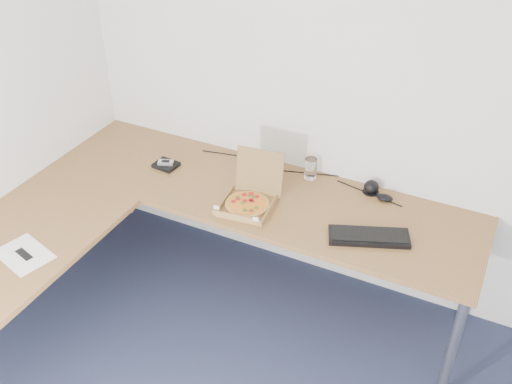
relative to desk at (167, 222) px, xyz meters
The scene contains 11 objects.
room_shell 1.39m from the desk, 49.77° to the right, with size 3.50×3.50×2.50m, color white, non-canonical shape.
desk is the anchor object (origin of this frame).
pizza_box 0.45m from the desk, 40.18° to the left, with size 0.26×0.31×0.27m.
drinking_glass 0.88m from the desk, 52.47° to the left, with size 0.07×0.07×0.13m, color white.
keyboard 1.05m from the desk, 16.70° to the left, with size 0.40×0.14×0.03m, color black.
mouse 1.19m from the desk, 33.95° to the left, with size 0.09×0.06×0.03m, color black.
wallet 0.51m from the desk, 123.65° to the left, with size 0.14×0.11×0.02m, color black.
phone 0.51m from the desk, 123.75° to the left, with size 0.09×0.05×0.02m, color #B2B5BA.
paper_sheet 0.72m from the desk, 129.84° to the right, with size 0.28×0.20×0.00m, color white.
dome_speaker 1.14m from the desk, 38.27° to the left, with size 0.09×0.09×0.08m, color black.
cable_bundle 0.83m from the desk, 58.67° to the left, with size 0.61×0.04×0.01m, color black, non-canonical shape.
Camera 1 is at (0.68, -1.02, 2.60)m, focal length 41.08 mm.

